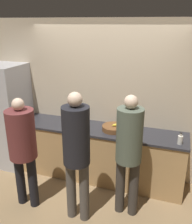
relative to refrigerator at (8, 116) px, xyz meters
name	(u,v)px	position (x,y,z in m)	size (l,w,h in m)	color
ground_plane	(93,188)	(1.74, -0.30, -0.93)	(14.00, 14.00, 0.00)	#8C704C
wall_back	(106,100)	(1.74, 0.37, 0.37)	(5.20, 0.06, 2.60)	#C6B293
counter	(100,153)	(1.74, 0.06, -0.47)	(2.76, 0.65, 0.92)	tan
refrigerator	(8,116)	(0.00, 0.00, 0.00)	(0.65, 0.73, 1.86)	#B7B7BC
person_left	(22,143)	(0.95, -0.93, 0.06)	(0.38, 0.38, 1.63)	black
person_center	(76,148)	(1.75, -0.94, 0.13)	(0.34, 0.34, 1.78)	#4C4742
person_right	(129,147)	(2.35, -0.63, 0.09)	(0.34, 0.34, 1.72)	#38332D
fruit_bowl	(114,128)	(1.97, 0.04, 0.03)	(0.36, 0.36, 0.12)	brown
utensil_crock	(66,116)	(1.06, 0.19, 0.07)	(0.10, 0.10, 0.30)	#ADA393
bottle_clear	(180,139)	(2.97, -0.11, 0.06)	(0.07, 0.07, 0.18)	silver
cup_blue	(130,134)	(2.26, -0.11, 0.03)	(0.09, 0.09, 0.09)	#335184
potted_plant	(77,114)	(1.26, 0.22, 0.11)	(0.13, 0.13, 0.22)	#3D3D42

